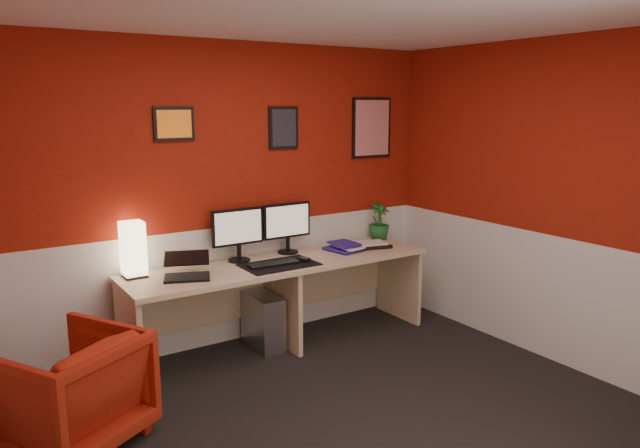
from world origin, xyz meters
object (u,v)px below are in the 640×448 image
(desk, at_px, (282,304))
(zen_tray, at_px, (369,245))
(monitor_right, at_px, (288,220))
(pc_tower, at_px, (263,321))
(monitor_left, at_px, (238,227))
(potted_plant, at_px, (379,221))
(shoji_lamp, at_px, (133,251))
(laptop, at_px, (187,264))
(armchair, at_px, (68,391))

(desk, relative_size, zen_tray, 7.43)
(monitor_right, bearing_deg, pc_tower, -156.12)
(zen_tray, relative_size, pc_tower, 0.78)
(monitor_left, xyz_separation_m, potted_plant, (1.46, -0.00, -0.11))
(desk, height_order, zen_tray, zen_tray)
(monitor_right, relative_size, pc_tower, 1.29)
(monitor_left, relative_size, monitor_right, 1.00)
(shoji_lamp, relative_size, potted_plant, 1.14)
(desk, distance_m, zen_tray, 0.99)
(laptop, bearing_deg, shoji_lamp, 162.83)
(monitor_right, distance_m, zen_tray, 0.81)
(desk, relative_size, potted_plant, 7.39)
(potted_plant, distance_m, pc_tower, 1.49)
(monitor_left, bearing_deg, potted_plant, -0.17)
(desk, distance_m, laptop, 0.96)
(pc_tower, xyz_separation_m, armchair, (-1.65, -0.69, 0.12))
(potted_plant, height_order, pc_tower, potted_plant)
(shoji_lamp, bearing_deg, monitor_right, 0.31)
(laptop, bearing_deg, potted_plant, 28.98)
(shoji_lamp, bearing_deg, pc_tower, -8.09)
(desk, height_order, monitor_right, monitor_right)
(shoji_lamp, relative_size, pc_tower, 0.89)
(potted_plant, bearing_deg, shoji_lamp, 179.61)
(shoji_lamp, relative_size, laptop, 1.21)
(desk, height_order, armchair, desk)
(desk, bearing_deg, armchair, -161.07)
(monitor_left, bearing_deg, laptop, -155.79)
(monitor_right, height_order, armchair, monitor_right)
(potted_plant, xyz_separation_m, pc_tower, (-1.32, -0.13, -0.68))
(shoji_lamp, distance_m, potted_plant, 2.32)
(monitor_right, relative_size, armchair, 0.77)
(zen_tray, distance_m, pc_tower, 1.18)
(laptop, bearing_deg, armchair, -127.23)
(desk, distance_m, potted_plant, 1.31)
(shoji_lamp, xyz_separation_m, armchair, (-0.66, -0.83, -0.59))
(laptop, bearing_deg, desk, 25.15)
(zen_tray, bearing_deg, potted_plant, 35.93)
(pc_tower, bearing_deg, monitor_right, 25.10)
(monitor_right, xyz_separation_m, potted_plant, (0.99, -0.02, -0.11))
(desk, height_order, potted_plant, potted_plant)
(monitor_left, height_order, armchair, monitor_left)
(shoji_lamp, bearing_deg, armchair, -128.41)
(armchair, bearing_deg, desk, 169.38)
(monitor_right, bearing_deg, zen_tray, -16.36)
(armchair, bearing_deg, monitor_left, 178.85)
(shoji_lamp, height_order, laptop, shoji_lamp)
(shoji_lamp, bearing_deg, desk, -10.53)
(monitor_right, bearing_deg, shoji_lamp, -179.69)
(laptop, distance_m, monitor_left, 0.62)
(monitor_left, relative_size, armchair, 0.77)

